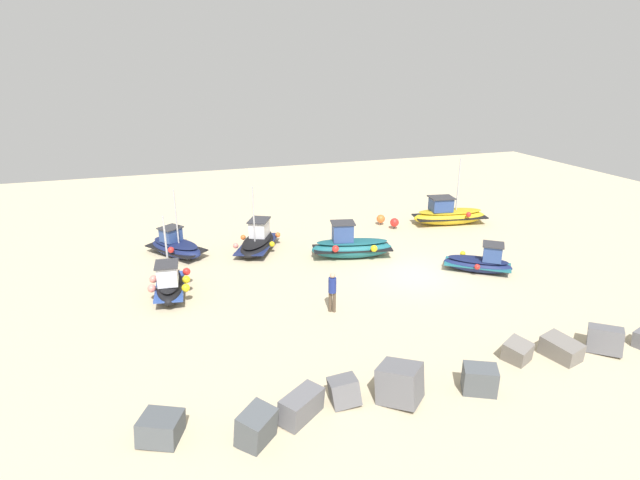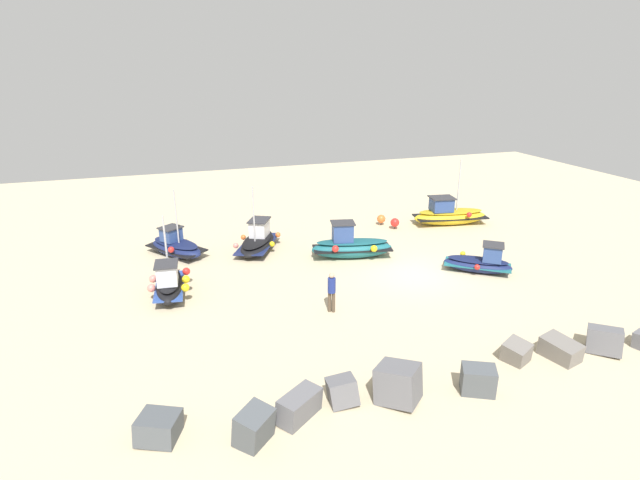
{
  "view_description": "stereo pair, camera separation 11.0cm",
  "coord_description": "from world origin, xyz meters",
  "px_view_note": "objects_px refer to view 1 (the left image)",
  "views": [
    {
      "loc": [
        11.12,
        19.14,
        9.45
      ],
      "look_at": [
        3.49,
        -3.7,
        0.9
      ],
      "focal_mm": 28.07,
      "sensor_mm": 36.0,
      "label": 1
    },
    {
      "loc": [
        11.01,
        19.17,
        9.45
      ],
      "look_at": [
        3.49,
        -3.7,
        0.9
      ],
      "focal_mm": 28.07,
      "sensor_mm": 36.0,
      "label": 2
    }
  ],
  "objects_px": {
    "fishing_boat_4": "(449,215)",
    "mooring_buoy_0": "(394,222)",
    "fishing_boat_3": "(351,246)",
    "mooring_buoy_1": "(381,219)",
    "fishing_boat_5": "(258,241)",
    "fishing_boat_0": "(175,246)",
    "person_walking": "(332,290)",
    "fishing_boat_1": "(480,262)",
    "fishing_boat_2": "(170,284)"
  },
  "relations": [
    {
      "from": "fishing_boat_1",
      "to": "fishing_boat_0",
      "type": "bearing_deg",
      "value": -169.79
    },
    {
      "from": "fishing_boat_2",
      "to": "fishing_boat_5",
      "type": "bearing_deg",
      "value": 137.99
    },
    {
      "from": "fishing_boat_4",
      "to": "fishing_boat_3",
      "type": "bearing_deg",
      "value": 32.1
    },
    {
      "from": "fishing_boat_3",
      "to": "fishing_boat_4",
      "type": "distance_m",
      "value": 8.51
    },
    {
      "from": "fishing_boat_1",
      "to": "mooring_buoy_0",
      "type": "relative_size",
      "value": 4.78
    },
    {
      "from": "fishing_boat_0",
      "to": "fishing_boat_4",
      "type": "bearing_deg",
      "value": -125.69
    },
    {
      "from": "fishing_boat_1",
      "to": "mooring_buoy_1",
      "type": "bearing_deg",
      "value": 136.41
    },
    {
      "from": "fishing_boat_3",
      "to": "mooring_buoy_0",
      "type": "distance_m",
      "value": 5.47
    },
    {
      "from": "fishing_boat_0",
      "to": "mooring_buoy_1",
      "type": "xyz_separation_m",
      "value": [
        -12.28,
        -1.33,
        -0.1
      ]
    },
    {
      "from": "fishing_boat_0",
      "to": "fishing_boat_2",
      "type": "relative_size",
      "value": 1.03
    },
    {
      "from": "fishing_boat_0",
      "to": "fishing_boat_1",
      "type": "distance_m",
      "value": 15.28
    },
    {
      "from": "mooring_buoy_0",
      "to": "fishing_boat_5",
      "type": "bearing_deg",
      "value": 6.13
    },
    {
      "from": "fishing_boat_0",
      "to": "person_walking",
      "type": "height_order",
      "value": "fishing_boat_0"
    },
    {
      "from": "fishing_boat_3",
      "to": "mooring_buoy_0",
      "type": "xyz_separation_m",
      "value": [
        -4.21,
        -3.49,
        -0.21
      ]
    },
    {
      "from": "fishing_boat_5",
      "to": "fishing_boat_1",
      "type": "bearing_deg",
      "value": -95.99
    },
    {
      "from": "fishing_boat_3",
      "to": "fishing_boat_5",
      "type": "distance_m",
      "value": 5.02
    },
    {
      "from": "mooring_buoy_0",
      "to": "mooring_buoy_1",
      "type": "height_order",
      "value": "mooring_buoy_0"
    },
    {
      "from": "mooring_buoy_0",
      "to": "fishing_boat_0",
      "type": "bearing_deg",
      "value": 1.51
    },
    {
      "from": "fishing_boat_3",
      "to": "person_walking",
      "type": "distance_m",
      "value": 6.08
    },
    {
      "from": "fishing_boat_0",
      "to": "fishing_boat_5",
      "type": "distance_m",
      "value": 4.24
    },
    {
      "from": "fishing_boat_1",
      "to": "fishing_boat_5",
      "type": "height_order",
      "value": "fishing_boat_5"
    },
    {
      "from": "person_walking",
      "to": "mooring_buoy_0",
      "type": "height_order",
      "value": "person_walking"
    },
    {
      "from": "person_walking",
      "to": "fishing_boat_4",
      "type": "bearing_deg",
      "value": -20.09
    },
    {
      "from": "fishing_boat_2",
      "to": "person_walking",
      "type": "distance_m",
      "value": 7.05
    },
    {
      "from": "fishing_boat_3",
      "to": "fishing_boat_5",
      "type": "bearing_deg",
      "value": -18.29
    },
    {
      "from": "fishing_boat_3",
      "to": "mooring_buoy_1",
      "type": "bearing_deg",
      "value": -117.59
    },
    {
      "from": "person_walking",
      "to": "fishing_boat_2",
      "type": "bearing_deg",
      "value": 91.02
    },
    {
      "from": "fishing_boat_2",
      "to": "fishing_boat_4",
      "type": "bearing_deg",
      "value": 112.14
    },
    {
      "from": "fishing_boat_1",
      "to": "fishing_boat_2",
      "type": "distance_m",
      "value": 14.3
    },
    {
      "from": "fishing_boat_2",
      "to": "fishing_boat_3",
      "type": "xyz_separation_m",
      "value": [
        -9.02,
        -1.8,
        0.03
      ]
    },
    {
      "from": "fishing_boat_4",
      "to": "mooring_buoy_0",
      "type": "relative_size",
      "value": 7.08
    },
    {
      "from": "fishing_boat_0",
      "to": "fishing_boat_1",
      "type": "height_order",
      "value": "fishing_boat_0"
    },
    {
      "from": "mooring_buoy_1",
      "to": "fishing_boat_1",
      "type": "bearing_deg",
      "value": 99.64
    },
    {
      "from": "person_walking",
      "to": "mooring_buoy_0",
      "type": "relative_size",
      "value": 2.51
    },
    {
      "from": "fishing_boat_3",
      "to": "fishing_boat_4",
      "type": "bearing_deg",
      "value": -144.35
    },
    {
      "from": "fishing_boat_2",
      "to": "person_walking",
      "type": "xyz_separation_m",
      "value": [
        -6.09,
        3.52,
        0.39
      ]
    },
    {
      "from": "fishing_boat_5",
      "to": "person_walking",
      "type": "height_order",
      "value": "fishing_boat_5"
    },
    {
      "from": "mooring_buoy_0",
      "to": "fishing_boat_3",
      "type": "bearing_deg",
      "value": 39.61
    },
    {
      "from": "fishing_boat_0",
      "to": "fishing_boat_3",
      "type": "relative_size",
      "value": 0.83
    },
    {
      "from": "fishing_boat_0",
      "to": "person_walking",
      "type": "bearing_deg",
      "value": 177.02
    },
    {
      "from": "fishing_boat_2",
      "to": "mooring_buoy_0",
      "type": "bearing_deg",
      "value": 116.94
    },
    {
      "from": "fishing_boat_0",
      "to": "person_walking",
      "type": "xyz_separation_m",
      "value": [
        -5.58,
        8.47,
        0.48
      ]
    },
    {
      "from": "fishing_boat_0",
      "to": "fishing_boat_1",
      "type": "bearing_deg",
      "value": -152.93
    },
    {
      "from": "person_walking",
      "to": "mooring_buoy_1",
      "type": "xyz_separation_m",
      "value": [
        -6.7,
        -9.8,
        -0.58
      ]
    },
    {
      "from": "fishing_boat_3",
      "to": "person_walking",
      "type": "xyz_separation_m",
      "value": [
        2.93,
        5.32,
        0.36
      ]
    },
    {
      "from": "fishing_boat_1",
      "to": "fishing_boat_5",
      "type": "distance_m",
      "value": 11.35
    },
    {
      "from": "fishing_boat_3",
      "to": "fishing_boat_5",
      "type": "height_order",
      "value": "fishing_boat_5"
    },
    {
      "from": "fishing_boat_2",
      "to": "fishing_boat_5",
      "type": "xyz_separation_m",
      "value": [
        -4.71,
        -4.37,
        -0.08
      ]
    },
    {
      "from": "fishing_boat_2",
      "to": "fishing_boat_1",
      "type": "bearing_deg",
      "value": 87.59
    },
    {
      "from": "fishing_boat_5",
      "to": "person_walking",
      "type": "xyz_separation_m",
      "value": [
        -1.38,
        7.89,
        0.47
      ]
    }
  ]
}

